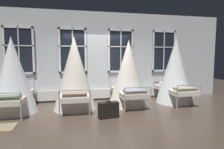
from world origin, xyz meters
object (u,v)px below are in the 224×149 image
at_px(cot_first, 13,76).
at_px(cot_fourth, 175,72).
at_px(cot_second, 74,74).
at_px(cot_third, 128,74).
at_px(suitcase_dark, 108,110).

distance_m(cot_first, cot_fourth, 5.40).
xyz_separation_m(cot_second, cot_fourth, (3.59, 0.08, 0.01)).
height_order(cot_third, cot_fourth, cot_fourth).
xyz_separation_m(cot_third, suitcase_dark, (-0.93, -1.17, -0.85)).
height_order(cot_first, cot_fourth, cot_fourth).
xyz_separation_m(cot_first, suitcase_dark, (2.68, -1.12, -0.87)).
distance_m(cot_second, cot_fourth, 3.60).
bearing_deg(suitcase_dark, cot_first, 150.40).
bearing_deg(cot_second, cot_first, 91.79).
height_order(cot_second, cot_third, cot_second).
distance_m(cot_second, suitcase_dark, 1.68).
distance_m(cot_first, cot_second, 1.80).
bearing_deg(cot_first, cot_second, -89.11).
distance_m(cot_first, cot_third, 3.61).
xyz_separation_m(cot_second, suitcase_dark, (0.87, -1.13, -0.90)).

